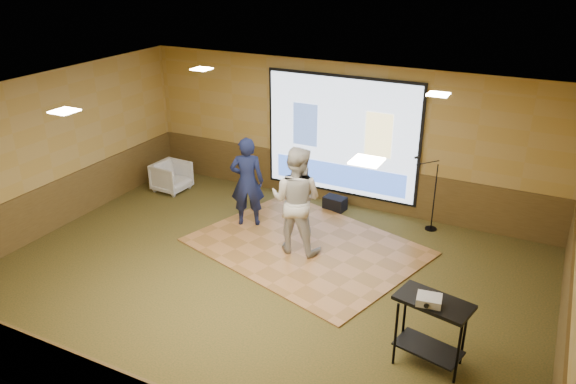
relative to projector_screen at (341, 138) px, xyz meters
The scene contains 18 objects.
ground 3.74m from the projector_screen, 90.00° to the right, with size 9.00×9.00×0.00m, color #2D3417.
room_shell 3.49m from the projector_screen, 90.00° to the right, with size 9.04×7.04×3.02m.
wainscot_back 1.00m from the projector_screen, 90.00° to the left, with size 9.00×0.04×0.95m, color #4B3819.
wainscot_left 5.73m from the projector_screen, 142.51° to the right, with size 0.04×7.00×0.95m, color #4B3819.
wainscot_right 5.73m from the projector_screen, 37.49° to the right, with size 0.04×7.00×0.95m, color #4B3819.
projector_screen is the anchor object (origin of this frame).
downlight_nw 3.12m from the projector_screen, 143.35° to the right, with size 0.32×0.32×0.02m, color #F8E0BA.
downlight_ne 3.12m from the projector_screen, 36.65° to the right, with size 0.32×0.32×0.02m, color #F8E0BA.
downlight_sw 5.61m from the projector_screen, 114.02° to the right, with size 0.32×0.32×0.02m, color #F8E0BA.
downlight_se 5.61m from the projector_screen, 65.98° to the right, with size 0.32×0.32×0.02m, color #F8E0BA.
dance_floor 2.54m from the projector_screen, 84.39° to the right, with size 3.87×2.95×0.03m, color #A36D3C.
player_left 2.21m from the projector_screen, 124.71° to the right, with size 0.65×0.43×1.78m, color #141B3F.
player_right 2.32m from the projector_screen, 87.90° to the right, with size 0.95×0.74×1.95m, color beige.
av_table 5.20m from the projector_screen, 54.99° to the right, with size 0.94×0.50×0.99m.
projector 5.21m from the projector_screen, 55.99° to the right, with size 0.30×0.25×0.10m, color silver.
mic_stand 2.26m from the projector_screen, ahead, with size 0.57×0.23×1.46m.
banquet_chair 3.94m from the projector_screen, 163.83° to the right, with size 0.71×0.73×0.66m, color gray.
duffel_bag 1.38m from the projector_screen, 81.45° to the right, with size 0.45×0.30×0.28m, color black.
Camera 1 is at (3.96, -6.86, 5.04)m, focal length 35.00 mm.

